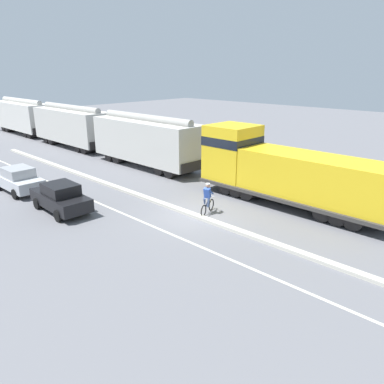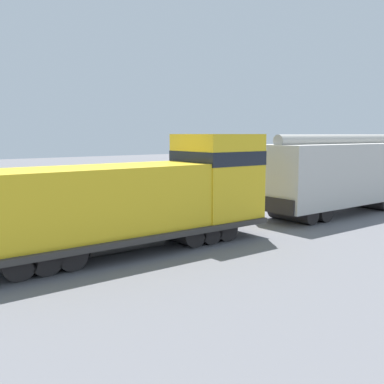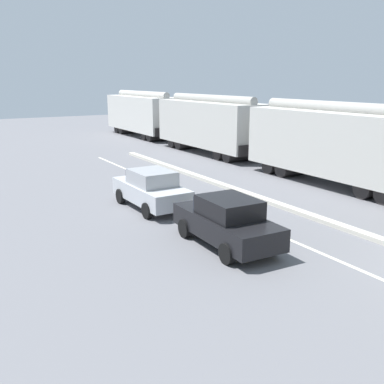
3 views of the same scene
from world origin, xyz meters
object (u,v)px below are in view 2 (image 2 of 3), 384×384
at_px(parked_car_black, 169,187).
at_px(parked_car_silver, 227,182).
at_px(locomotive, 143,200).
at_px(cyclist, 128,207).
at_px(hopper_car_lead, 340,174).

distance_m(parked_car_black, parked_car_silver, 5.22).
height_order(locomotive, cyclist, locomotive).
height_order(parked_car_black, parked_car_silver, same).
bearing_deg(parked_car_silver, hopper_car_lead, -5.09).
relative_size(locomotive, hopper_car_lead, 1.10).
xyz_separation_m(locomotive, parked_car_black, (-9.70, 7.82, -0.98)).
height_order(hopper_car_lead, cyclist, hopper_car_lead).
relative_size(locomotive, parked_car_black, 2.73).
height_order(hopper_car_lead, parked_car_silver, hopper_car_lead).
bearing_deg(parked_car_black, cyclist, -48.49).
bearing_deg(hopper_car_lead, locomotive, -90.00).
relative_size(locomotive, parked_car_silver, 2.75).
xyz_separation_m(hopper_car_lead, cyclist, (-4.34, -10.38, -1.26)).
bearing_deg(cyclist, parked_car_black, 131.51).
relative_size(parked_car_silver, cyclist, 2.46).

